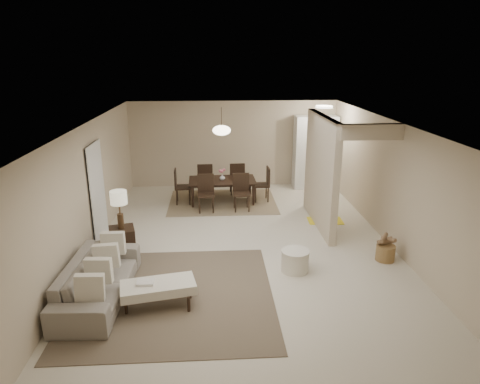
{
  "coord_description": "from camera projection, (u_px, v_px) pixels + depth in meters",
  "views": [
    {
      "loc": [
        -0.58,
        -7.84,
        3.72
      ],
      "look_at": [
        -0.05,
        0.5,
        1.05
      ],
      "focal_mm": 32.0,
      "sensor_mm": 36.0,
      "label": 1
    }
  ],
  "objects": [
    {
      "name": "floor",
      "position": [
        244.0,
        249.0,
        8.62
      ],
      "size": [
        9.0,
        9.0,
        0.0
      ],
      "primitive_type": "plane",
      "color": "beige",
      "rests_on": "ground"
    },
    {
      "name": "ceiling",
      "position": [
        245.0,
        125.0,
        7.86
      ],
      "size": [
        9.0,
        9.0,
        0.0
      ],
      "primitive_type": "plane",
      "rotation": [
        3.14,
        0.0,
        0.0
      ],
      "color": "white",
      "rests_on": "back_wall"
    },
    {
      "name": "back_wall",
      "position": [
        233.0,
        144.0,
        12.52
      ],
      "size": [
        6.0,
        0.0,
        6.0
      ],
      "primitive_type": "plane",
      "rotation": [
        1.57,
        0.0,
        0.0
      ],
      "color": "#C6B396",
      "rests_on": "floor"
    },
    {
      "name": "left_wall",
      "position": [
        86.0,
        193.0,
        8.06
      ],
      "size": [
        0.0,
        9.0,
        9.0
      ],
      "primitive_type": "plane",
      "rotation": [
        1.57,
        0.0,
        1.57
      ],
      "color": "#C6B396",
      "rests_on": "floor"
    },
    {
      "name": "right_wall",
      "position": [
        396.0,
        187.0,
        8.42
      ],
      "size": [
        0.0,
        9.0,
        9.0
      ],
      "primitive_type": "plane",
      "rotation": [
        1.57,
        0.0,
        -1.57
      ],
      "color": "#C6B396",
      "rests_on": "floor"
    },
    {
      "name": "partition",
      "position": [
        321.0,
        172.0,
        9.54
      ],
      "size": [
        0.15,
        2.5,
        2.5
      ],
      "primitive_type": "cube",
      "color": "#C6B396",
      "rests_on": "floor"
    },
    {
      "name": "doorway",
      "position": [
        97.0,
        195.0,
        8.7
      ],
      "size": [
        0.04,
        0.9,
        2.04
      ],
      "primitive_type": "cube",
      "color": "black",
      "rests_on": "floor"
    },
    {
      "name": "pantry_cabinet",
      "position": [
        315.0,
        152.0,
        12.39
      ],
      "size": [
        1.2,
        0.55,
        2.1
      ],
      "primitive_type": "cube",
      "color": "white",
      "rests_on": "floor"
    },
    {
      "name": "flush_light",
      "position": [
        324.0,
        107.0,
        11.05
      ],
      "size": [
        0.44,
        0.44,
        0.05
      ],
      "primitive_type": "cylinder",
      "color": "white",
      "rests_on": "ceiling"
    },
    {
      "name": "living_rug",
      "position": [
        174.0,
        295.0,
        6.95
      ],
      "size": [
        3.2,
        3.2,
        0.01
      ],
      "primitive_type": "cube",
      "color": "brown",
      "rests_on": "floor"
    },
    {
      "name": "sofa",
      "position": [
        98.0,
        280.0,
        6.78
      ],
      "size": [
        2.27,
        0.97,
        0.65
      ],
      "primitive_type": "imported",
      "rotation": [
        0.0,
        0.0,
        1.53
      ],
      "color": "gray",
      "rests_on": "floor"
    },
    {
      "name": "ottoman_bench",
      "position": [
        158.0,
        288.0,
        6.55
      ],
      "size": [
        1.21,
        0.73,
        0.4
      ],
      "rotation": [
        0.0,
        0.0,
        0.2
      ],
      "color": "silver",
      "rests_on": "living_rug"
    },
    {
      "name": "side_table",
      "position": [
        122.0,
        241.0,
        8.38
      ],
      "size": [
        0.58,
        0.58,
        0.52
      ],
      "primitive_type": "cube",
      "rotation": [
        0.0,
        0.0,
        0.25
      ],
      "color": "black",
      "rests_on": "floor"
    },
    {
      "name": "table_lamp",
      "position": [
        119.0,
        201.0,
        8.13
      ],
      "size": [
        0.32,
        0.32,
        0.76
      ],
      "color": "#4C3520",
      "rests_on": "side_table"
    },
    {
      "name": "round_pouf",
      "position": [
        295.0,
        261.0,
        7.69
      ],
      "size": [
        0.51,
        0.51,
        0.4
      ],
      "primitive_type": "cylinder",
      "color": "silver",
      "rests_on": "floor"
    },
    {
      "name": "wicker_basket",
      "position": [
        385.0,
        253.0,
        8.11
      ],
      "size": [
        0.47,
        0.47,
        0.3
      ],
      "primitive_type": "cylinder",
      "rotation": [
        0.0,
        0.0,
        0.43
      ],
      "color": "brown",
      "rests_on": "floor"
    },
    {
      "name": "dining_rug",
      "position": [
        223.0,
        202.0,
        11.39
      ],
      "size": [
        2.8,
        2.1,
        0.01
      ],
      "primitive_type": "cube",
      "color": "#887554",
      "rests_on": "floor"
    },
    {
      "name": "dining_table",
      "position": [
        222.0,
        191.0,
        11.3
      ],
      "size": [
        1.77,
        1.02,
        0.61
      ],
      "primitive_type": "imported",
      "rotation": [
        0.0,
        0.0,
        0.03
      ],
      "color": "black",
      "rests_on": "dining_rug"
    },
    {
      "name": "dining_chairs",
      "position": [
        222.0,
        185.0,
        11.25
      ],
      "size": [
        2.48,
        1.83,
        0.92
      ],
      "color": "black",
      "rests_on": "dining_rug"
    },
    {
      "name": "vase",
      "position": [
        222.0,
        177.0,
        11.18
      ],
      "size": [
        0.16,
        0.16,
        0.15
      ],
      "primitive_type": "imported",
      "rotation": [
        0.0,
        0.0,
        -0.1
      ],
      "color": "white",
      "rests_on": "dining_table"
    },
    {
      "name": "yellow_mat",
      "position": [
        325.0,
        221.0,
        10.08
      ],
      "size": [
        0.83,
        0.53,
        0.01
      ],
      "primitive_type": "cube",
      "rotation": [
        0.0,
        0.0,
        -0.05
      ],
      "color": "yellow",
      "rests_on": "floor"
    },
    {
      "name": "pendant_light",
      "position": [
        222.0,
        130.0,
        10.81
      ],
      "size": [
        0.46,
        0.46,
        0.71
      ],
      "color": "#4C3520",
      "rests_on": "ceiling"
    }
  ]
}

